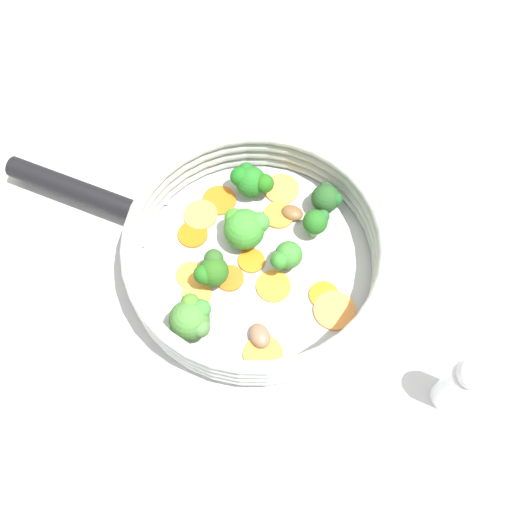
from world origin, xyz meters
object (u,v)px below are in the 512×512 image
Objects in this scene: carrot_slice_6 at (273,286)px; carrot_slice_8 at (279,215)px; broccoli_floret_4 at (191,319)px; broccoli_floret_0 at (212,270)px; carrot_slice_2 at (201,215)px; broccoli_floret_2 at (317,222)px; broccoli_floret_5 at (245,228)px; carrot_slice_4 at (191,275)px; broccoli_floret_1 at (250,180)px; skillet at (256,264)px; carrot_slice_12 at (197,294)px; carrot_slice_11 at (219,200)px; mushroom_piece_0 at (260,336)px; carrot_slice_3 at (193,234)px; carrot_slice_7 at (263,354)px; broccoli_floret_3 at (286,260)px; carrot_slice_1 at (251,261)px; carrot_slice_0 at (324,295)px; carrot_slice_10 at (334,310)px; salt_shaker at (460,384)px; mushroom_piece_1 at (292,213)px; broccoli_floret_6 at (326,198)px; carrot_slice_5 at (282,189)px.

carrot_slice_8 is at bearing -88.29° from carrot_slice_6.
broccoli_floret_0 is at bearing -101.59° from broccoli_floret_4.
carrot_slice_2 is 0.15m from broccoli_floret_4.
broccoli_floret_2 is 0.08m from broccoli_floret_5.
broccoli_floret_2 is (-0.14, -0.07, 0.02)m from carrot_slice_4.
broccoli_floret_5 reaches higher than broccoli_floret_1.
broccoli_floret_0 is (-0.03, 0.00, 0.03)m from carrot_slice_4.
carrot_slice_12 is (0.06, 0.05, 0.01)m from skillet.
carrot_slice_11 is at bearing -51.98° from broccoli_floret_5.
broccoli_floret_0 is at bearing -45.79° from mushroom_piece_0.
broccoli_floret_4 reaches higher than mushroom_piece_0.
skillet is 0.08m from carrot_slice_3.
carrot_slice_7 is 0.21m from broccoli_floret_1.
skillet is 7.12× the size of carrot_slice_6.
broccoli_floret_3 is 1.43× the size of mushroom_piece_0.
broccoli_floret_5 reaches higher than carrot_slice_1.
carrot_slice_0 is 0.95× the size of carrot_slice_3.
carrot_slice_2 is at bearing -29.47° from broccoli_floret_3.
carrot_slice_6 is (0.06, -0.00, -0.00)m from carrot_slice_0.
carrot_slice_10 is at bearing 152.86° from carrot_slice_1.
broccoli_floret_2 is 0.76× the size of broccoli_floret_4.
carrot_slice_11 is at bearing -43.62° from broccoli_floret_3.
broccoli_floret_2 reaches higher than carrot_slice_0.
carrot_slice_1 is 0.30× the size of salt_shaker.
skillet is at bearing 72.28° from carrot_slice_8.
mushroom_piece_0 is 0.21m from salt_shaker.
carrot_slice_6 and carrot_slice_11 have the same top height.
mushroom_piece_1 is (-0.04, -0.07, 0.00)m from carrot_slice_1.
carrot_slice_2 is 0.35m from salt_shaker.
carrot_slice_7 is 1.48× the size of mushroom_piece_0.
carrot_slice_0 is 0.18m from carrot_slice_11.
carrot_slice_0 is 0.78× the size of carrot_slice_7.
broccoli_floret_6 reaches higher than carrot_slice_2.
mushroom_piece_1 is (-0.02, -0.18, 0.00)m from carrot_slice_7.
carrot_slice_8 is at bearing -126.11° from carrot_slice_12.
broccoli_floret_2 is at bearing -110.16° from mushroom_piece_0.
salt_shaker is at bearing 174.00° from carrot_slice_7.
carrot_slice_7 is at bearing 104.57° from broccoli_floret_5.
broccoli_floret_5 is 0.29m from salt_shaker.
broccoli_floret_5 is at bearing -75.43° from carrot_slice_7.
broccoli_floret_0 reaches higher than carrot_slice_2.
carrot_slice_4 is at bearing 10.44° from broccoli_floret_3.
salt_shaker is at bearing 151.98° from carrot_slice_3.
carrot_slice_11 is at bearing -68.45° from carrot_slice_7.
salt_shaker is at bearing 142.53° from carrot_slice_11.
carrot_slice_5 is at bearing -104.07° from carrot_slice_1.
carrot_slice_6 is 0.12m from broccoli_floret_6.
carrot_slice_3 is at bearing -28.02° from salt_shaker.
salt_shaker is (-0.30, 0.16, 0.04)m from carrot_slice_3.
broccoli_floret_4 is at bearing -1.57° from mushroom_piece_0.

